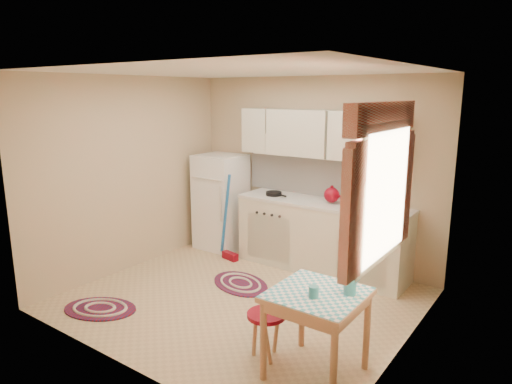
# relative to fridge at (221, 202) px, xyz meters

# --- Properties ---
(room_shell) EXTENTS (3.64, 3.60, 2.52)m
(room_shell) POSITION_rel_fridge_xyz_m (1.49, -1.01, 0.90)
(room_shell) COLOR tan
(room_shell) RESTS_ON ground
(fridge) EXTENTS (0.65, 0.60, 1.40)m
(fridge) POSITION_rel_fridge_xyz_m (0.00, 0.00, 0.00)
(fridge) COLOR white
(fridge) RESTS_ON ground
(broom) EXTENTS (0.30, 0.18, 1.20)m
(broom) POSITION_rel_fridge_xyz_m (0.44, -0.35, -0.10)
(broom) COLOR blue
(broom) RESTS_ON ground
(base_cabinets) EXTENTS (2.25, 0.60, 0.88)m
(base_cabinets) POSITION_rel_fridge_xyz_m (1.65, 0.05, -0.26)
(base_cabinets) COLOR beige
(base_cabinets) RESTS_ON ground
(countertop) EXTENTS (2.27, 0.62, 0.04)m
(countertop) POSITION_rel_fridge_xyz_m (1.65, 0.05, 0.20)
(countertop) COLOR silver
(countertop) RESTS_ON base_cabinets
(frying_pan) EXTENTS (0.26, 0.26, 0.05)m
(frying_pan) POSITION_rel_fridge_xyz_m (0.94, 0.00, 0.24)
(frying_pan) COLOR black
(frying_pan) RESTS_ON countertop
(red_kettle) EXTENTS (0.24, 0.22, 0.22)m
(red_kettle) POSITION_rel_fridge_xyz_m (1.77, 0.05, 0.33)
(red_kettle) COLOR maroon
(red_kettle) RESTS_ON countertop
(red_canister) EXTENTS (0.14, 0.14, 0.16)m
(red_canister) POSITION_rel_fridge_xyz_m (2.12, 0.05, 0.30)
(red_canister) COLOR maroon
(red_canister) RESTS_ON countertop
(table) EXTENTS (0.72, 0.72, 0.72)m
(table) POSITION_rel_fridge_xyz_m (2.68, -2.01, -0.34)
(table) COLOR tan
(table) RESTS_ON ground
(stool) EXTENTS (0.43, 0.43, 0.42)m
(stool) POSITION_rel_fridge_xyz_m (2.21, -2.04, -0.49)
(stool) COLOR maroon
(stool) RESTS_ON ground
(coffee_pot) EXTENTS (0.15, 0.13, 0.25)m
(coffee_pot) POSITION_rel_fridge_xyz_m (2.90, -1.89, 0.14)
(coffee_pot) COLOR teal
(coffee_pot) RESTS_ON table
(mug) EXTENTS (0.11, 0.11, 0.10)m
(mug) POSITION_rel_fridge_xyz_m (2.70, -2.11, 0.07)
(mug) COLOR teal
(mug) RESTS_ON table
(rug_center) EXTENTS (0.98, 0.81, 0.02)m
(rug_center) POSITION_rel_fridge_xyz_m (1.08, -0.94, -0.69)
(rug_center) COLOR maroon
(rug_center) RESTS_ON ground
(rug_left) EXTENTS (0.95, 0.80, 0.02)m
(rug_left) POSITION_rel_fridge_xyz_m (0.24, -2.34, -0.69)
(rug_left) COLOR maroon
(rug_left) RESTS_ON ground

